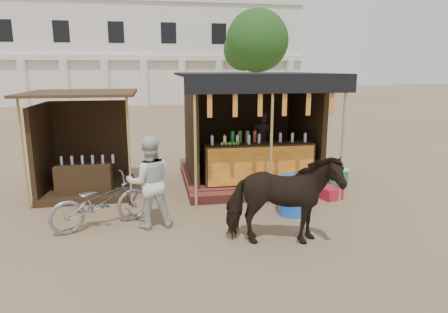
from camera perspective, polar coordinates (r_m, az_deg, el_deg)
name	(u,v)px	position (r m, az deg, el deg)	size (l,w,h in m)	color
ground	(240,237)	(7.13, 2.29, -11.44)	(120.00, 120.00, 0.00)	#846B4C
main_stall	(251,143)	(10.19, 3.91, 1.90)	(3.60, 3.61, 2.78)	maroon
secondary_stall	(79,157)	(9.97, -19.97, -0.08)	(2.40, 2.40, 2.38)	#342213
cow	(283,200)	(6.64, 8.36, -6.19)	(0.84, 1.84, 1.56)	black
motorbike	(101,202)	(7.74, -17.21, -6.20)	(0.64, 1.85, 0.97)	gray
bystander	(149,182)	(7.43, -10.60, -3.62)	(0.83, 0.65, 1.71)	silver
blue_barrel	(292,196)	(8.15, 9.74, -5.52)	(0.55, 0.55, 0.79)	blue
red_crate	(330,193)	(9.38, 14.89, -5.04)	(0.43, 0.44, 0.27)	#AA1C2B
cooler	(333,178)	(10.31, 15.29, -2.91)	(0.76, 0.64, 0.46)	#187043
background_building	(144,55)	(36.33, -11.32, 13.97)	(26.00, 7.45, 8.18)	silver
tree	(254,43)	(29.46, 4.32, 15.84)	(4.50, 4.40, 7.00)	#382314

